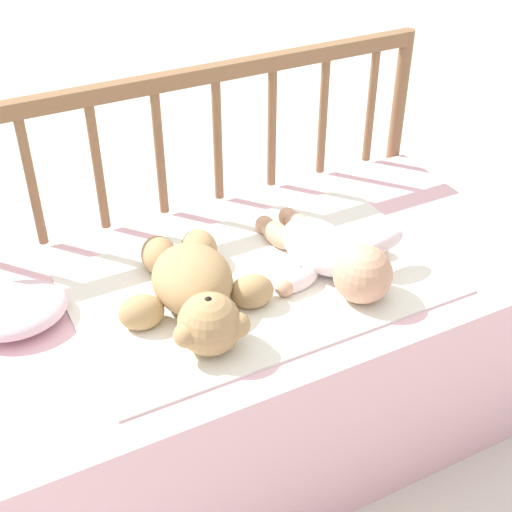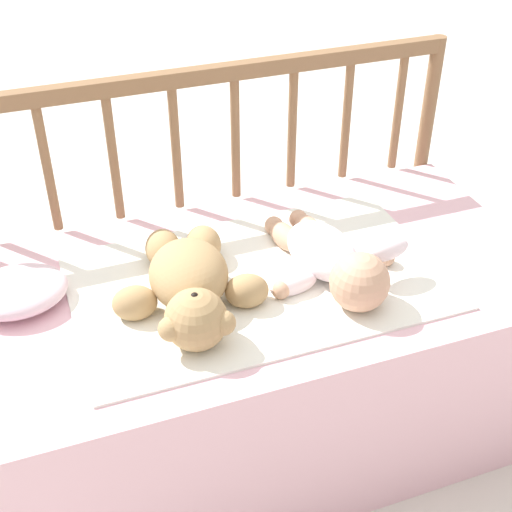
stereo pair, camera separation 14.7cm
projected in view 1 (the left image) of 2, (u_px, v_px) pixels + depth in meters
The scene contains 7 objects.
ground_plane at pixel (255, 427), 1.78m from camera, with size 12.00×12.00×0.00m, color silver.
crib_mattress at pixel (255, 358), 1.64m from camera, with size 1.24×0.63×0.47m.
crib_rail at pixel (190, 165), 1.69m from camera, with size 1.24×0.04×0.81m.
blanket at pixel (258, 281), 1.50m from camera, with size 0.77×0.48×0.01m.
teddy_bear at pixel (195, 288), 1.39m from camera, with size 0.32×0.39×0.12m.
baby at pixel (330, 254), 1.50m from camera, with size 0.30×0.39×0.12m.
small_pillow at pixel (16, 310), 1.38m from camera, with size 0.20×0.17×0.06m.
Camera 1 is at (-0.54, -1.07, 1.38)m, focal length 50.00 mm.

